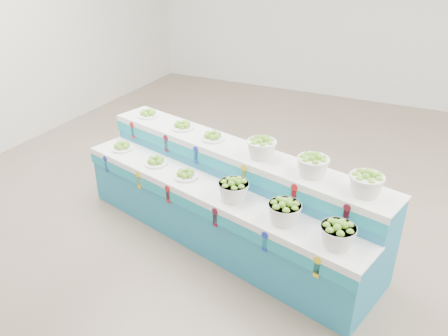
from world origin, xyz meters
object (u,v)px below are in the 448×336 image
(basket_lower_left, at_px, (234,189))
(plate_upper_mid, at_px, (182,125))
(basket_upper_right, at_px, (366,183))
(display_stand, at_px, (224,197))

(basket_lower_left, bearing_deg, plate_upper_mid, 144.11)
(basket_upper_right, bearing_deg, plate_upper_mid, 165.17)
(plate_upper_mid, xyz_separation_m, basket_upper_right, (2.21, -0.59, 0.06))
(display_stand, bearing_deg, plate_upper_mid, 165.16)
(basket_lower_left, height_order, basket_upper_right, basket_upper_right)
(display_stand, xyz_separation_m, basket_upper_right, (1.46, -0.16, 0.62))
(basket_lower_left, xyz_separation_m, basket_upper_right, (1.21, 0.14, 0.30))
(plate_upper_mid, bearing_deg, display_stand, -29.67)
(display_stand, distance_m, plate_upper_mid, 1.03)
(display_stand, distance_m, basket_upper_right, 1.60)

